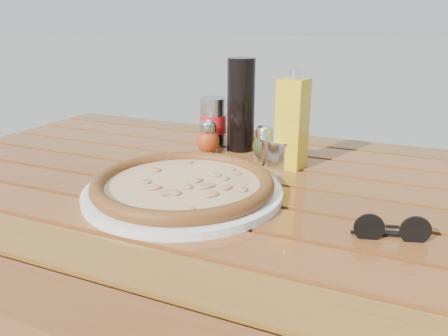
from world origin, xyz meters
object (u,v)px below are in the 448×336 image
at_px(table, 220,222).
at_px(sunglasses, 391,230).
at_px(oregano_shaker, 264,143).
at_px(pizza, 183,183).
at_px(olive_oil_cruet, 292,123).
at_px(parmesan_tin, 282,150).
at_px(soda_can, 213,122).
at_px(plate, 183,191).
at_px(dark_bottle, 241,105).
at_px(pepper_shaker, 208,138).

height_order(table, sunglasses, sunglasses).
bearing_deg(oregano_shaker, sunglasses, -44.89).
distance_m(pizza, olive_oil_cruet, 0.28).
xyz_separation_m(oregano_shaker, parmesan_tin, (0.04, -0.01, -0.01)).
distance_m(oregano_shaker, soda_can, 0.18).
xyz_separation_m(plate, soda_can, (-0.09, 0.33, 0.05)).
bearing_deg(pizza, table, 58.91).
bearing_deg(dark_bottle, pizza, -87.41).
relative_size(dark_bottle, parmesan_tin, 1.91).
bearing_deg(soda_can, pepper_shaker, -74.18).
xyz_separation_m(olive_oil_cruet, parmesan_tin, (-0.02, 0.01, -0.07)).
height_order(pepper_shaker, oregano_shaker, same).
xyz_separation_m(pizza, dark_bottle, (-0.01, 0.32, 0.09)).
bearing_deg(table, pepper_shaker, 121.43).
bearing_deg(sunglasses, table, 146.68).
xyz_separation_m(plate, dark_bottle, (-0.01, 0.32, 0.10)).
distance_m(table, dark_bottle, 0.32).
relative_size(oregano_shaker, parmesan_tin, 0.71).
bearing_deg(plate, sunglasses, -4.65).
distance_m(table, sunglasses, 0.34).
bearing_deg(olive_oil_cruet, dark_bottle, 150.98).
height_order(pizza, parmesan_tin, parmesan_tin).
bearing_deg(pizza, sunglasses, -4.65).
relative_size(pepper_shaker, oregano_shaker, 1.00).
bearing_deg(oregano_shaker, parmesan_tin, -14.79).
relative_size(pizza, pepper_shaker, 4.23).
bearing_deg(soda_can, parmesan_tin, -21.50).
bearing_deg(pepper_shaker, pizza, -74.11).
xyz_separation_m(pepper_shaker, sunglasses, (0.43, -0.29, -0.02)).
bearing_deg(soda_can, table, -62.55).
relative_size(oregano_shaker, olive_oil_cruet, 0.39).
bearing_deg(parmesan_tin, dark_bottle, 151.15).
height_order(soda_can, sunglasses, soda_can).
relative_size(plate, soda_can, 3.00).
relative_size(pizza, soda_can, 2.89).
xyz_separation_m(soda_can, parmesan_tin, (0.20, -0.08, -0.03)).
height_order(dark_bottle, olive_oil_cruet, dark_bottle).
xyz_separation_m(table, olive_oil_cruet, (0.09, 0.17, 0.17)).
distance_m(table, oregano_shaker, 0.22).
distance_m(pizza, pepper_shaker, 0.27).
distance_m(pepper_shaker, dark_bottle, 0.11).
height_order(plate, pizza, pizza).
height_order(soda_can, parmesan_tin, soda_can).
bearing_deg(olive_oil_cruet, pepper_shaker, 174.09).
distance_m(plate, olive_oil_cruet, 0.29).
bearing_deg(pepper_shaker, olive_oil_cruet, -5.91).
distance_m(dark_bottle, soda_can, 0.10).
relative_size(table, dark_bottle, 6.36).
xyz_separation_m(table, parmesan_tin, (0.07, 0.18, 0.11)).
xyz_separation_m(plate, oregano_shaker, (0.07, 0.26, 0.03)).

